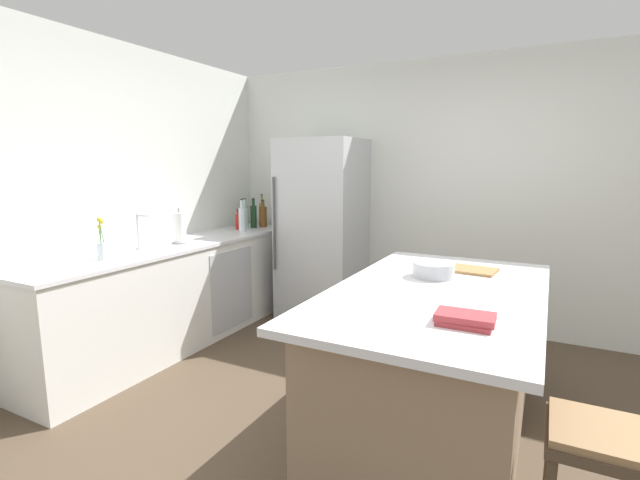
# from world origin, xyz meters

# --- Properties ---
(ground_plane) EXTENTS (7.20, 7.20, 0.00)m
(ground_plane) POSITION_xyz_m (0.00, 0.00, 0.00)
(ground_plane) COLOR #4C3D2D
(wall_rear) EXTENTS (6.00, 0.10, 2.60)m
(wall_rear) POSITION_xyz_m (0.00, 2.25, 1.30)
(wall_rear) COLOR silver
(wall_rear) RESTS_ON ground_plane
(wall_left) EXTENTS (0.10, 6.00, 2.60)m
(wall_left) POSITION_xyz_m (-2.45, 0.00, 1.30)
(wall_left) COLOR silver
(wall_left) RESTS_ON ground_plane
(counter_run_left) EXTENTS (0.64, 2.89, 0.91)m
(counter_run_left) POSITION_xyz_m (-2.09, 0.67, 0.46)
(counter_run_left) COLOR silver
(counter_run_left) RESTS_ON ground_plane
(kitchen_island) EXTENTS (1.11, 1.93, 0.91)m
(kitchen_island) POSITION_xyz_m (0.30, 0.23, 0.46)
(kitchen_island) COLOR #8E755B
(kitchen_island) RESTS_ON ground_plane
(refrigerator) EXTENTS (0.78, 0.73, 1.85)m
(refrigerator) POSITION_xyz_m (-1.25, 1.85, 0.93)
(refrigerator) COLOR #B7BABF
(refrigerator) RESTS_ON ground_plane
(bar_stool) EXTENTS (0.36, 0.36, 0.65)m
(bar_stool) POSITION_xyz_m (1.06, -0.45, 0.53)
(bar_stool) COLOR #473828
(bar_stool) RESTS_ON ground_plane
(sink_faucet) EXTENTS (0.15, 0.05, 0.30)m
(sink_faucet) POSITION_xyz_m (-2.14, 0.30, 1.07)
(sink_faucet) COLOR silver
(sink_faucet) RESTS_ON counter_run_left
(flower_vase) EXTENTS (0.07, 0.07, 0.31)m
(flower_vase) POSITION_xyz_m (-2.06, -0.11, 1.01)
(flower_vase) COLOR silver
(flower_vase) RESTS_ON counter_run_left
(paper_towel_roll) EXTENTS (0.14, 0.14, 0.31)m
(paper_towel_roll) POSITION_xyz_m (-2.07, 0.68, 1.04)
(paper_towel_roll) COLOR gray
(paper_towel_roll) RESTS_ON counter_run_left
(olive_oil_bottle) EXTENTS (0.06, 0.06, 0.36)m
(olive_oil_bottle) POSITION_xyz_m (-2.10, 2.00, 1.05)
(olive_oil_bottle) COLOR olive
(olive_oil_bottle) RESTS_ON counter_run_left
(whiskey_bottle) EXTENTS (0.08, 0.08, 0.30)m
(whiskey_bottle) POSITION_xyz_m (-2.02, 1.90, 1.03)
(whiskey_bottle) COLOR brown
(whiskey_bottle) RESTS_ON counter_run_left
(wine_bottle) EXTENTS (0.07, 0.07, 0.32)m
(wine_bottle) POSITION_xyz_m (-2.08, 1.81, 1.04)
(wine_bottle) COLOR #19381E
(wine_bottle) RESTS_ON counter_run_left
(gin_bottle) EXTENTS (0.08, 0.08, 0.33)m
(gin_bottle) POSITION_xyz_m (-2.13, 1.71, 1.04)
(gin_bottle) COLOR #8CB79E
(gin_bottle) RESTS_ON counter_run_left
(hot_sauce_bottle) EXTENTS (0.05, 0.05, 0.22)m
(hot_sauce_bottle) POSITION_xyz_m (-2.16, 1.62, 1.00)
(hot_sauce_bottle) COLOR red
(hot_sauce_bottle) RESTS_ON counter_run_left
(soda_bottle) EXTENTS (0.07, 0.07, 0.34)m
(soda_bottle) POSITION_xyz_m (-2.03, 1.53, 1.04)
(soda_bottle) COLOR silver
(soda_bottle) RESTS_ON counter_run_left
(cookbook_stack) EXTENTS (0.25, 0.16, 0.05)m
(cookbook_stack) POSITION_xyz_m (0.54, -0.29, 0.93)
(cookbook_stack) COLOR #A83338
(cookbook_stack) RESTS_ON kitchen_island
(mixing_bowl) EXTENTS (0.26, 0.26, 0.09)m
(mixing_bowl) POSITION_xyz_m (0.21, 0.50, 0.95)
(mixing_bowl) COLOR #B2B5BA
(mixing_bowl) RESTS_ON kitchen_island
(cutting_board) EXTENTS (0.33, 0.26, 0.02)m
(cutting_board) POSITION_xyz_m (0.40, 0.77, 0.91)
(cutting_board) COLOR #9E7042
(cutting_board) RESTS_ON kitchen_island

